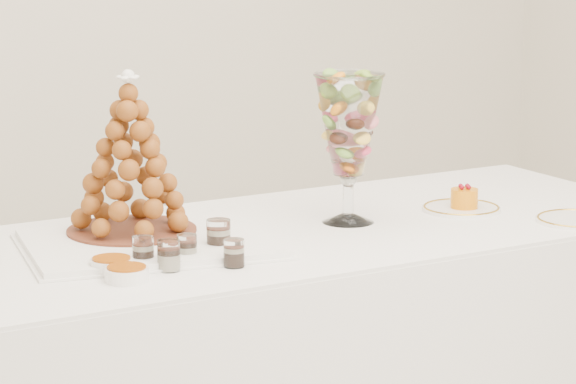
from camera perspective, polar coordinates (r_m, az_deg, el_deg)
buffet_table at (r=3.54m, az=0.04°, el=-7.78°), size 2.08×0.88×0.78m
lace_tray at (r=3.26m, az=-5.78°, el=-2.18°), size 0.66×0.55×0.02m
macaron_vase at (r=3.46m, az=2.56°, el=2.74°), size 0.17×0.17×0.38m
cake_plate at (r=3.66m, az=7.26°, el=-0.70°), size 0.21×0.21×0.01m
verrine_a at (r=3.11m, az=-6.08°, el=-2.47°), size 0.06×0.06×0.07m
verrine_b at (r=3.13m, az=-4.25°, el=-2.34°), size 0.05×0.05×0.06m
verrine_c at (r=3.21m, az=-2.92°, el=-1.83°), size 0.07×0.07×0.08m
verrine_d at (r=3.05m, az=-5.01°, el=-2.66°), size 0.06×0.06×0.07m
verrine_e at (r=3.08m, az=-2.27°, el=-2.57°), size 0.06×0.06×0.06m
ramekin_back at (r=3.06m, az=-7.39°, el=-3.07°), size 0.10×0.10×0.03m
ramekin_front at (r=2.99m, az=-6.76°, el=-3.44°), size 0.10×0.10×0.03m
croquembouche at (r=3.31m, az=-6.63°, el=1.60°), size 0.32×0.32×0.40m
mousse_cake at (r=3.65m, az=7.39°, el=-0.25°), size 0.07×0.07×0.06m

